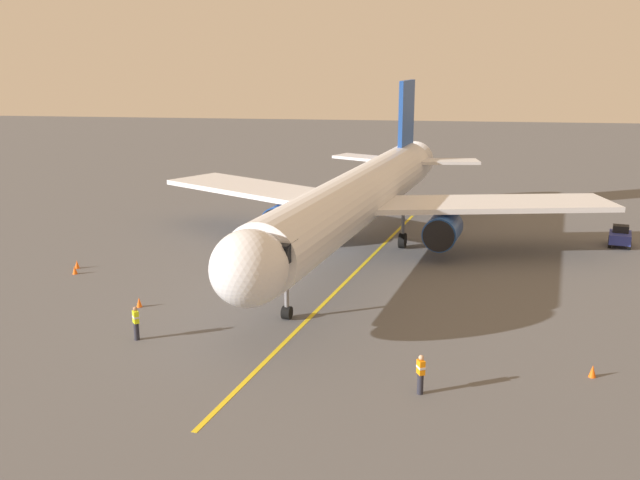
{
  "coord_description": "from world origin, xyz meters",
  "views": [
    {
      "loc": [
        -5.19,
        50.17,
        13.53
      ],
      "look_at": [
        0.74,
        8.68,
        3.0
      ],
      "focal_mm": 41.27,
      "sensor_mm": 36.0,
      "label": 1
    }
  ],
  "objects": [
    {
      "name": "safety_cone_wing_starboard",
      "position": [
        16.66,
        7.9,
        0.28
      ],
      "size": [
        0.32,
        0.32,
        0.55
      ],
      "primitive_type": "cone",
      "color": "#F2590F",
      "rests_on": "ground"
    },
    {
      "name": "ground_crew_marshaller",
      "position": [
        -5.34,
        22.05,
        0.89
      ],
      "size": [
        0.39,
        0.47,
        1.71
      ],
      "color": "#23232D",
      "rests_on": "ground"
    },
    {
      "name": "airplane",
      "position": [
        -0.76,
        0.54,
        4.0
      ],
      "size": [
        34.23,
        40.17,
        11.5
      ],
      "color": "silver",
      "rests_on": "ground"
    },
    {
      "name": "safety_cone_wing_port",
      "position": [
        10.19,
        13.38,
        0.28
      ],
      "size": [
        0.32,
        0.32,
        0.55
      ],
      "primitive_type": "cone",
      "color": "#F2590F",
      "rests_on": "ground"
    },
    {
      "name": "apron_lead_in_line",
      "position": [
        -0.71,
        6.81,
        0.01
      ],
      "size": [
        7.48,
        39.38,
        0.01
      ],
      "primitive_type": "cube",
      "rotation": [
        0.0,
        0.0,
        -0.18
      ],
      "color": "yellow",
      "rests_on": "ground"
    },
    {
      "name": "ground_plane",
      "position": [
        0.0,
        0.0,
        0.0
      ],
      "size": [
        220.0,
        220.0,
        0.0
      ],
      "primitive_type": "plane",
      "color": "#565659"
    },
    {
      "name": "tug_near_nose",
      "position": [
        -19.53,
        -4.47,
        0.7
      ],
      "size": [
        2.03,
        2.59,
        1.5
      ],
      "color": "#2D3899",
      "rests_on": "ground"
    },
    {
      "name": "ground_crew_wing_walker",
      "position": [
        8.48,
        18.02,
        0.89
      ],
      "size": [
        0.44,
        0.47,
        1.71
      ],
      "color": "#23232D",
      "rests_on": "ground"
    },
    {
      "name": "safety_cone_nose_left",
      "position": [
        -12.71,
        19.35,
        0.28
      ],
      "size": [
        0.32,
        0.32,
        0.55
      ],
      "primitive_type": "cone",
      "color": "#F2590F",
      "rests_on": "ground"
    },
    {
      "name": "safety_cone_nose_right",
      "position": [
        17.12,
        6.66,
        0.28
      ],
      "size": [
        0.32,
        0.32,
        0.55
      ],
      "primitive_type": "cone",
      "color": "#F2590F",
      "rests_on": "ground"
    }
  ]
}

